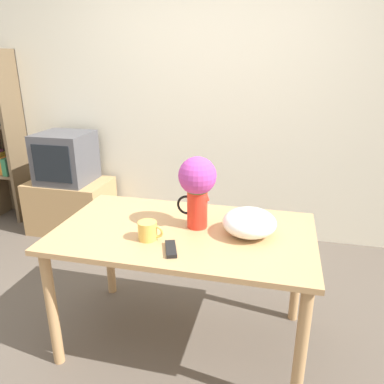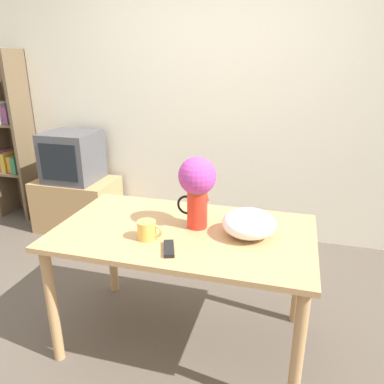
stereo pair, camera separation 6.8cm
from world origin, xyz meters
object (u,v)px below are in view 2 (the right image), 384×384
(coffee_mug, at_px, (147,230))
(white_bowl, at_px, (249,223))
(flower_vase, at_px, (197,184))
(tv_set, at_px, (72,157))

(coffee_mug, relative_size, white_bowl, 0.47)
(coffee_mug, bearing_deg, white_bowl, 19.42)
(flower_vase, relative_size, coffee_mug, 2.98)
(flower_vase, bearing_deg, tv_set, 142.69)
(coffee_mug, xyz_separation_m, white_bowl, (0.52, 0.18, 0.02))
(flower_vase, xyz_separation_m, coffee_mug, (-0.22, -0.22, -0.21))
(white_bowl, relative_size, tv_set, 0.61)
(white_bowl, bearing_deg, tv_set, 146.62)
(coffee_mug, bearing_deg, flower_vase, 44.89)
(coffee_mug, bearing_deg, tv_set, 133.78)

